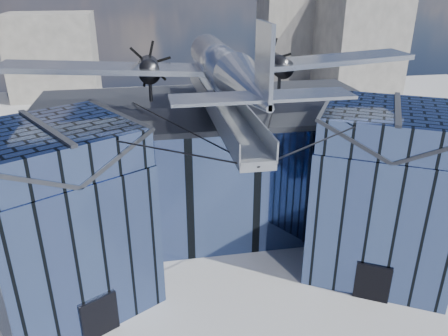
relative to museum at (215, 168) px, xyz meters
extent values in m
plane|color=gray|center=(0.00, -5.82, -5.54)|extent=(120.00, 120.00, 0.00)
cube|color=#3F5381|center=(0.00, 3.18, -0.79)|extent=(28.00, 14.00, 9.50)
cube|color=#292C32|center=(0.00, 3.18, 4.16)|extent=(28.00, 14.00, 0.40)
cube|color=#3F5381|center=(-10.50, -6.82, -0.79)|extent=(11.79, 11.43, 9.50)
cube|color=#3F5381|center=(-10.50, -6.82, 5.06)|extent=(11.56, 11.20, 2.20)
cube|color=#292C32|center=(-12.45, -7.94, 5.06)|extent=(7.98, 9.23, 2.40)
cube|color=#292C32|center=(-8.55, -5.69, 5.06)|extent=(7.98, 9.23, 2.40)
cube|color=#292C32|center=(-10.50, -6.82, 6.21)|extent=(4.30, 7.10, 0.18)
cube|color=black|center=(-8.48, -10.33, -4.24)|extent=(2.03, 1.32, 2.60)
cube|color=black|center=(-6.60, -4.57, -0.79)|extent=(0.34, 0.34, 9.50)
cube|color=#3F5381|center=(10.50, -6.82, -0.79)|extent=(11.79, 11.43, 9.50)
cube|color=#3F5381|center=(10.50, -6.82, 5.06)|extent=(11.56, 11.20, 2.20)
cube|color=#292C32|center=(8.55, -5.69, 5.06)|extent=(7.98, 9.23, 2.40)
cube|color=#292C32|center=(12.45, -7.94, 5.06)|extent=(7.98, 9.23, 2.40)
cube|color=#292C32|center=(10.50, -6.82, 6.21)|extent=(4.30, 7.10, 0.18)
cube|color=black|center=(8.48, -10.33, -4.24)|extent=(2.03, 1.32, 2.60)
cube|color=black|center=(6.60, -4.57, -0.79)|extent=(0.34, 0.34, 9.50)
cube|color=gray|center=(0.00, -2.32, 5.56)|extent=(1.80, 21.00, 0.50)
cube|color=gray|center=(-0.90, -2.32, 6.21)|extent=(0.08, 21.00, 1.10)
cube|color=gray|center=(0.90, -2.32, 6.21)|extent=(0.08, 21.00, 1.10)
cylinder|color=gray|center=(0.00, 7.18, 4.89)|extent=(0.44, 0.44, 1.35)
cylinder|color=gray|center=(0.00, 1.18, 4.89)|extent=(0.44, 0.44, 1.35)
cylinder|color=gray|center=(0.00, -2.82, 4.89)|extent=(0.44, 0.44, 1.35)
cylinder|color=gray|center=(0.00, -1.82, 6.51)|extent=(0.70, 0.70, 1.40)
cylinder|color=black|center=(-5.25, -9.82, 5.86)|extent=(10.55, 6.08, 0.69)
cylinder|color=black|center=(5.25, -9.82, 5.86)|extent=(10.55, 6.08, 0.69)
cylinder|color=black|center=(-3.00, -4.32, 5.01)|extent=(6.09, 17.04, 1.19)
cylinder|color=black|center=(3.00, -4.32, 5.01)|extent=(6.09, 17.04, 1.19)
cylinder|color=#B1B6BF|center=(0.00, -1.82, 8.46)|extent=(2.50, 11.00, 2.50)
sphere|color=#B1B6BF|center=(0.00, 3.68, 8.46)|extent=(2.50, 2.50, 2.50)
cube|color=black|center=(0.00, 2.68, 9.15)|extent=(1.60, 1.40, 0.50)
cone|color=#B1B6BF|center=(0.00, -10.82, 8.76)|extent=(2.50, 7.00, 2.50)
cube|color=#B1B6BF|center=(0.00, -13.12, 10.36)|extent=(0.18, 2.40, 3.40)
cube|color=#B1B6BF|center=(0.00, -13.02, 8.96)|extent=(8.00, 1.80, 0.14)
cube|color=#B1B6BF|center=(-7.00, -0.82, 8.16)|extent=(14.00, 3.20, 1.08)
cylinder|color=black|center=(-4.60, -0.22, 7.91)|extent=(1.44, 3.20, 1.44)
cone|color=black|center=(-4.60, 1.58, 7.91)|extent=(0.70, 0.70, 0.70)
cube|color=black|center=(-4.60, 1.73, 7.91)|extent=(1.05, 0.06, 3.33)
cube|color=black|center=(-4.60, 1.73, 7.91)|extent=(2.53, 0.06, 2.53)
cube|color=black|center=(-4.60, 1.73, 7.91)|extent=(3.33, 0.06, 1.05)
cylinder|color=black|center=(-4.60, -0.82, 6.69)|extent=(0.24, 0.24, 1.75)
cube|color=#B1B6BF|center=(7.00, -0.82, 8.16)|extent=(14.00, 3.20, 1.08)
cylinder|color=black|center=(4.60, -0.22, 7.91)|extent=(1.44, 3.20, 1.44)
cone|color=black|center=(4.60, 1.58, 7.91)|extent=(0.70, 0.70, 0.70)
cube|color=black|center=(4.60, 1.73, 7.91)|extent=(1.05, 0.06, 3.33)
cube|color=black|center=(4.60, 1.73, 7.91)|extent=(2.53, 0.06, 2.53)
cube|color=black|center=(4.60, 1.73, 7.91)|extent=(3.33, 0.06, 1.05)
cylinder|color=black|center=(4.60, -0.82, 6.69)|extent=(0.24, 0.24, 1.75)
cube|color=gray|center=(32.00, 42.18, 3.46)|extent=(12.00, 14.00, 18.00)
cube|color=gray|center=(-20.00, 49.18, 1.46)|extent=(14.00, 10.00, 14.00)
cube|color=gray|center=(22.00, 52.18, 7.46)|extent=(9.00, 9.00, 26.00)
camera|label=1|loc=(-4.95, -30.91, 13.64)|focal=35.00mm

